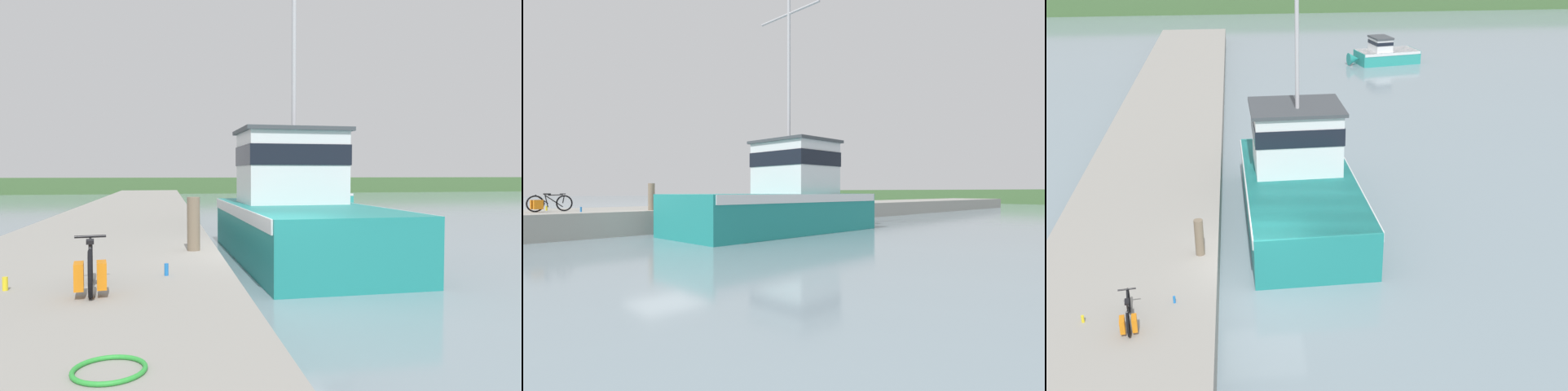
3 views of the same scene
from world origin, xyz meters
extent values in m
plane|color=gray|center=(0.00, 0.00, 0.00)|extent=(320.00, 320.00, 0.00)
cube|color=gray|center=(-3.88, 0.00, 0.47)|extent=(5.23, 80.00, 0.94)
cube|color=teal|center=(1.57, 4.21, 0.81)|extent=(3.99, 9.17, 1.61)
cone|color=teal|center=(1.44, 9.57, 0.81)|extent=(1.57, 1.67, 1.53)
cube|color=silver|center=(1.57, 4.21, 1.45)|extent=(4.07, 8.99, 0.32)
cube|color=silver|center=(1.54, 5.35, 2.71)|extent=(3.08, 2.60, 2.20)
cube|color=black|center=(1.54, 5.35, 3.10)|extent=(3.14, 2.65, 0.62)
cube|color=#3D4247|center=(1.54, 5.35, 3.87)|extent=(3.33, 2.81, 0.12)
cylinder|color=#B2B2B7|center=(1.55, 4.97, 7.55)|extent=(0.14, 0.14, 7.24)
cube|color=teal|center=(10.39, 29.59, 0.46)|extent=(4.71, 2.97, 0.93)
cone|color=teal|center=(7.86, 29.06, 0.46)|extent=(0.95, 1.02, 0.88)
cube|color=silver|center=(10.39, 29.59, 0.83)|extent=(4.64, 2.99, 0.19)
cube|color=silver|center=(9.85, 29.48, 1.37)|extent=(1.53, 1.91, 0.88)
cube|color=black|center=(9.85, 29.48, 1.52)|extent=(1.56, 1.95, 0.25)
cube|color=#3D4247|center=(9.85, 29.48, 1.87)|extent=(1.66, 2.06, 0.12)
torus|color=black|center=(-3.28, -3.53, 1.26)|extent=(0.14, 0.63, 0.63)
torus|color=black|center=(-3.42, -2.50, 1.26)|extent=(0.14, 0.63, 0.63)
cylinder|color=black|center=(-3.31, -3.37, 1.19)|extent=(0.08, 0.35, 0.17)
cylinder|color=black|center=(-3.34, -3.15, 1.35)|extent=(0.05, 0.14, 0.48)
cylinder|color=black|center=(-3.31, -3.31, 1.42)|extent=(0.10, 0.46, 0.36)
cylinder|color=black|center=(-3.37, -2.88, 1.34)|extent=(0.12, 0.66, 0.49)
cylinder|color=black|center=(-3.38, -2.83, 1.58)|extent=(0.11, 0.54, 0.05)
cylinder|color=black|center=(-3.42, -2.53, 1.41)|extent=(0.05, 0.10, 0.32)
cylinder|color=black|center=(-3.41, -2.56, 1.62)|extent=(0.44, 0.10, 0.04)
cube|color=black|center=(-3.34, -3.12, 1.62)|extent=(0.13, 0.25, 0.05)
cube|color=orange|center=(-3.43, -3.50, 1.23)|extent=(0.16, 0.33, 0.35)
cube|color=orange|center=(-3.15, -3.46, 1.23)|extent=(0.16, 0.33, 0.35)
cylinder|color=#756651|center=(-1.77, 0.31, 1.50)|extent=(0.27, 0.27, 1.11)
cylinder|color=blue|center=(-2.33, -2.24, 1.04)|extent=(0.07, 0.07, 0.19)
cylinder|color=yellow|center=(-4.49, -2.87, 1.04)|extent=(0.07, 0.07, 0.19)
camera|label=1|loc=(-2.33, -10.25, 2.53)|focal=35.00mm
camera|label=2|loc=(14.01, -7.36, 1.71)|focal=28.00mm
camera|label=3|loc=(-0.48, -16.80, 10.23)|focal=45.00mm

